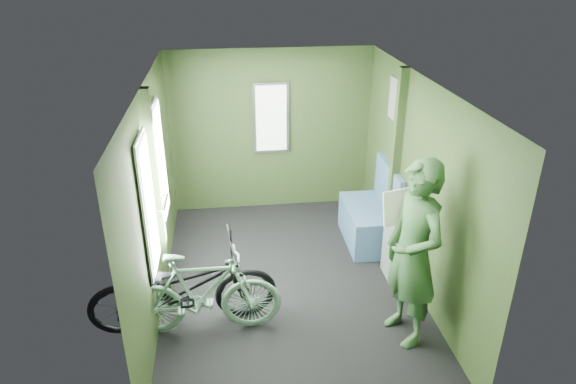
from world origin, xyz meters
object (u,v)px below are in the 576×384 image
object	(u,v)px
bench_seat	(370,220)
bicycle_mint	(206,331)
bicycle_black	(188,326)
waste_box	(399,242)
passenger	(413,254)

from	to	relation	value
bench_seat	bicycle_mint	bearing A→B (deg)	-143.37
bicycle_black	waste_box	world-z (taller)	waste_box
bicycle_mint	bench_seat	size ratio (longest dim) A/B	1.47
bicycle_black	bicycle_mint	bearing A→B (deg)	-122.17
passenger	waste_box	distance (m)	1.14
passenger	waste_box	bearing A→B (deg)	150.77
bicycle_mint	bench_seat	distance (m)	2.59
bicycle_mint	waste_box	bearing A→B (deg)	-70.82
bicycle_mint	bench_seat	xyz separation A→B (m)	(2.09, 1.51, 0.31)
bicycle_mint	bicycle_black	bearing A→B (deg)	65.05
bicycle_black	bicycle_mint	world-z (taller)	bicycle_black
bicycle_black	waste_box	bearing A→B (deg)	-81.34
passenger	waste_box	size ratio (longest dim) A/B	2.08
bicycle_black	bicycle_mint	distance (m)	0.20
passenger	bench_seat	size ratio (longest dim) A/B	1.77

